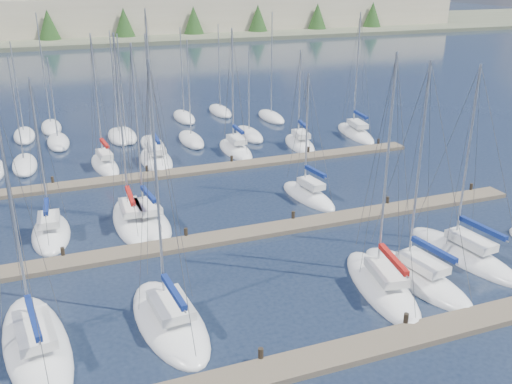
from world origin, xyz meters
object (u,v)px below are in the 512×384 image
object	(u,v)px
sailboat_o	(156,159)
sailboat_l	(308,196)
sailboat_b	(36,345)
sailboat_p	(236,150)
sailboat_d	(382,286)
sailboat_e	(416,277)
sailboat_h	(51,233)
sailboat_c	(170,320)
sailboat_n	(105,165)
sailboat_j	(147,219)
sailboat_r	(356,133)
sailboat_q	(300,144)
sailboat_f	(463,254)
sailboat_i	(131,220)

from	to	relation	value
sailboat_o	sailboat_l	world-z (taller)	sailboat_o
sailboat_b	sailboat_p	size ratio (longest dim) A/B	1.05
sailboat_p	sailboat_d	bearing A→B (deg)	-91.05
sailboat_b	sailboat_e	bearing A→B (deg)	-9.77
sailboat_e	sailboat_h	xyz separation A→B (m)	(-20.00, 14.10, 0.00)
sailboat_d	sailboat_c	size ratio (longest dim) A/B	0.99
sailboat_n	sailboat_j	bearing A→B (deg)	-89.95
sailboat_b	sailboat_h	size ratio (longest dim) A/B	1.15
sailboat_r	sailboat_q	bearing A→B (deg)	-161.25
sailboat_h	sailboat_c	bearing A→B (deg)	-64.90
sailboat_f	sailboat_c	bearing A→B (deg)	174.08
sailboat_r	sailboat_d	bearing A→B (deg)	-110.38
sailboat_o	sailboat_p	world-z (taller)	sailboat_o
sailboat_b	sailboat_f	size ratio (longest dim) A/B	1.04
sailboat_h	sailboat_l	bearing A→B (deg)	2.82
sailboat_i	sailboat_h	size ratio (longest dim) A/B	1.21
sailboat_i	sailboat_r	world-z (taller)	sailboat_i
sailboat_d	sailboat_f	xyz separation A→B (m)	(7.04, 1.50, -0.01)
sailboat_h	sailboat_n	size ratio (longest dim) A/B	0.91
sailboat_c	sailboat_e	distance (m)	14.70
sailboat_b	sailboat_l	size ratio (longest dim) A/B	1.25
sailboat_l	sailboat_p	bearing A→B (deg)	88.29
sailboat_i	sailboat_l	distance (m)	14.16
sailboat_i	sailboat_q	xyz separation A→B (m)	(19.64, 13.06, -0.02)
sailboat_d	sailboat_e	bearing A→B (deg)	12.86
sailboat_o	sailboat_d	size ratio (longest dim) A/B	1.04
sailboat_j	sailboat_n	bearing A→B (deg)	89.97
sailboat_l	sailboat_j	xyz separation A→B (m)	(-13.05, 0.06, -0.00)
sailboat_f	sailboat_j	distance (m)	21.97
sailboat_h	sailboat_p	bearing A→B (deg)	40.26
sailboat_b	sailboat_h	xyz separation A→B (m)	(1.21, 12.99, 0.01)
sailboat_p	sailboat_r	size ratio (longest dim) A/B	0.93
sailboat_o	sailboat_e	world-z (taller)	sailboat_o
sailboat_l	sailboat_e	world-z (taller)	sailboat_e
sailboat_l	sailboat_f	world-z (taller)	sailboat_f
sailboat_e	sailboat_f	size ratio (longest dim) A/B	1.05
sailboat_o	sailboat_b	xyz separation A→B (m)	(-11.34, -26.51, -0.02)
sailboat_i	sailboat_b	xyz separation A→B (m)	(-6.74, -13.19, -0.02)
sailboat_o	sailboat_c	distance (m)	27.20
sailboat_d	sailboat_r	size ratio (longest dim) A/B	1.02
sailboat_b	sailboat_n	size ratio (longest dim) A/B	1.04
sailboat_c	sailboat_n	size ratio (longest dim) A/B	1.12
sailboat_j	sailboat_q	bearing A→B (deg)	30.21
sailboat_e	sailboat_j	world-z (taller)	sailboat_e
sailboat_e	sailboat_f	distance (m)	4.77
sailboat_o	sailboat_r	xyz separation A→B (m)	(22.56, 1.29, 0.00)
sailboat_p	sailboat_f	bearing A→B (deg)	-76.19
sailboat_o	sailboat_q	bearing A→B (deg)	1.37
sailboat_d	sailboat_q	xyz separation A→B (m)	(7.63, 27.53, -0.01)
sailboat_l	sailboat_r	xyz separation A→B (m)	(13.01, 14.94, 0.01)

